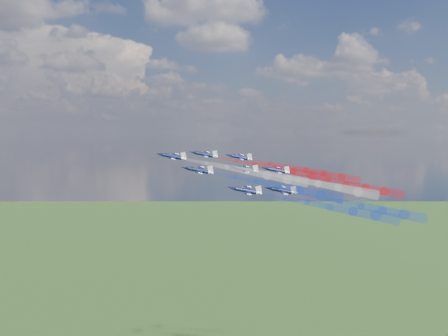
{
  "coord_description": "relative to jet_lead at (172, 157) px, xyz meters",
  "views": [
    {
      "loc": [
        -39.36,
        -189.8,
        137.91
      ],
      "look_at": [
        -7.11,
        -18.92,
        125.56
      ],
      "focal_mm": 39.97,
      "sensor_mm": 36.0,
      "label": 1
    }
  ],
  "objects": [
    {
      "name": "jet_rear_right",
      "position": [
        38.74,
        3.93,
        -5.62
      ],
      "size": [
        13.18,
        11.33,
        6.45
      ],
      "primitive_type": null,
      "rotation": [
        0.19,
        -0.17,
        1.34
      ],
      "color": "black"
    },
    {
      "name": "jet_center_third",
      "position": [
        25.17,
        -2.45,
        -4.62
      ],
      "size": [
        13.18,
        11.33,
        6.45
      ],
      "primitive_type": null,
      "rotation": [
        0.19,
        -0.17,
        1.34
      ],
      "color": "black"
    },
    {
      "name": "jet_outer_right",
      "position": [
        27.75,
        17.3,
        -1.36
      ],
      "size": [
        13.18,
        11.33,
        6.45
      ],
      "primitive_type": null,
      "rotation": [
        0.19,
        -0.17,
        1.34
      ],
      "color": "black"
    },
    {
      "name": "trail_outer_right",
      "position": [
        53.13,
        12.07,
        -6.36
      ],
      "size": [
        42.73,
        12.81,
        12.34
      ],
      "primitive_type": null,
      "rotation": [
        0.19,
        -0.17,
        1.34
      ],
      "color": "red"
    },
    {
      "name": "trail_rear_right",
      "position": [
        64.12,
        -1.29,
        -10.61
      ],
      "size": [
        42.73,
        12.81,
        12.34
      ],
      "primitive_type": null,
      "rotation": [
        0.19,
        -0.17,
        1.34
      ],
      "color": "red"
    },
    {
      "name": "jet_inner_right",
      "position": [
        12.96,
        10.85,
        0.13
      ],
      "size": [
        13.18,
        11.33,
        6.45
      ],
      "primitive_type": null,
      "rotation": [
        0.19,
        -0.17,
        1.34
      ],
      "color": "black"
    },
    {
      "name": "trail_rear_left",
      "position": [
        59.63,
        -22.49,
        -15.65
      ],
      "size": [
        42.73,
        12.81,
        12.34
      ],
      "primitive_type": null,
      "rotation": [
        0.19,
        -0.17,
        1.34
      ],
      "color": "blue"
    },
    {
      "name": "jet_lead",
      "position": [
        0.0,
        0.0,
        0.0
      ],
      "size": [
        13.18,
        11.33,
        6.45
      ],
      "primitive_type": null,
      "rotation": [
        0.19,
        -0.17,
        1.34
      ],
      "color": "black"
    },
    {
      "name": "jet_outer_left",
      "position": [
        20.58,
        -24.37,
        -9.54
      ],
      "size": [
        13.18,
        11.33,
        6.45
      ],
      "primitive_type": null,
      "rotation": [
        0.19,
        -0.17,
        1.34
      ],
      "color": "black"
    },
    {
      "name": "trail_lead",
      "position": [
        25.38,
        -5.22,
        -5.0
      ],
      "size": [
        42.73,
        12.81,
        12.34
      ],
      "primitive_type": null,
      "rotation": [
        0.19,
        -0.17,
        1.34
      ],
      "color": "white"
    },
    {
      "name": "trail_inner_right",
      "position": [
        38.35,
        5.63,
        -4.87
      ],
      "size": [
        42.73,
        12.81,
        12.34
      ],
      "primitive_type": null,
      "rotation": [
        0.19,
        -0.17,
        1.34
      ],
      "color": "red"
    },
    {
      "name": "jet_rear_left",
      "position": [
        34.25,
        -17.26,
        -10.65
      ],
      "size": [
        13.18,
        11.33,
        6.45
      ],
      "primitive_type": null,
      "rotation": [
        0.19,
        -0.17,
        1.34
      ],
      "color": "black"
    },
    {
      "name": "jet_inner_left",
      "position": [
        7.46,
        -12.34,
        -3.97
      ],
      "size": [
        13.18,
        11.33,
        6.45
      ],
      "primitive_type": null,
      "rotation": [
        0.19,
        -0.17,
        1.34
      ],
      "color": "black"
    },
    {
      "name": "trail_inner_left",
      "position": [
        32.85,
        -17.57,
        -8.97
      ],
      "size": [
        42.73,
        12.81,
        12.34
      ],
      "primitive_type": null,
      "rotation": [
        0.19,
        -0.17,
        1.34
      ],
      "color": "blue"
    },
    {
      "name": "trail_center_third",
      "position": [
        50.56,
        -7.67,
        -9.62
      ],
      "size": [
        42.73,
        12.81,
        12.34
      ],
      "primitive_type": null,
      "rotation": [
        0.19,
        -0.17,
        1.34
      ],
      "color": "white"
    },
    {
      "name": "trail_outer_left",
      "position": [
        45.96,
        -29.59,
        -14.54
      ],
      "size": [
        42.73,
        12.81,
        12.34
      ],
      "primitive_type": null,
      "rotation": [
        0.19,
        -0.17,
        1.34
      ],
      "color": "blue"
    }
  ]
}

